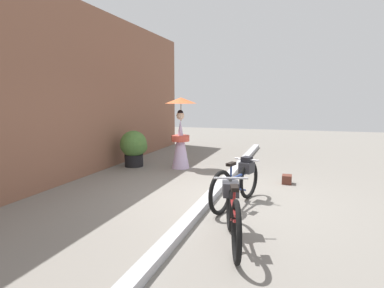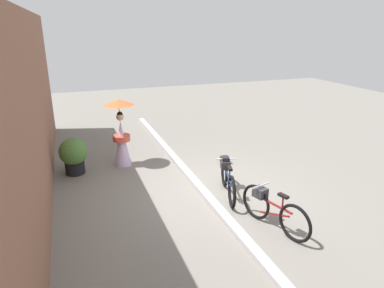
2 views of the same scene
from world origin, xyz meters
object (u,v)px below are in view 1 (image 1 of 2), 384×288
bicycle_near_officer (232,212)px  bicycle_far_side (238,181)px  person_with_parasol (181,132)px  potted_plant_by_door (134,147)px  backpack_on_pavement (287,179)px

bicycle_near_officer → bicycle_far_side: (1.61, 0.21, 0.01)m
bicycle_far_side → person_with_parasol: 3.44m
bicycle_near_officer → potted_plant_by_door: (4.16, 3.57, 0.13)m
bicycle_near_officer → bicycle_far_side: bearing=7.5°
bicycle_near_officer → backpack_on_pavement: (3.42, -0.59, -0.32)m
bicycle_near_officer → backpack_on_pavement: bicycle_near_officer is taller
person_with_parasol → potted_plant_by_door: 1.40m
potted_plant_by_door → person_with_parasol: bearing=-82.9°
bicycle_near_officer → potted_plant_by_door: potted_plant_by_door is taller
bicycle_far_side → potted_plant_by_door: size_ratio=1.76×
bicycle_near_officer → person_with_parasol: size_ratio=0.89×
person_with_parasol → backpack_on_pavement: (-0.90, -2.84, -0.89)m
bicycle_near_officer → person_with_parasol: person_with_parasol is taller
bicycle_near_officer → person_with_parasol: (4.32, 2.25, 0.57)m
potted_plant_by_door → backpack_on_pavement: potted_plant_by_door is taller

